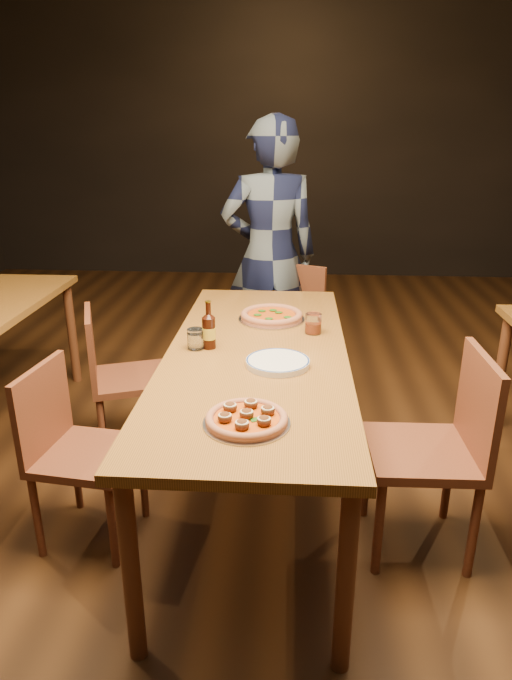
# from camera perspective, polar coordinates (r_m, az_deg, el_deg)

# --- Properties ---
(ground) EXTENTS (9.00, 9.00, 0.00)m
(ground) POSITION_cam_1_polar(r_m,az_deg,el_deg) (2.89, 0.07, -15.06)
(ground) COLOR black
(room_shell) EXTENTS (9.00, 9.00, 9.00)m
(room_shell) POSITION_cam_1_polar(r_m,az_deg,el_deg) (2.36, 0.09, 24.77)
(room_shell) COLOR black
(room_shell) RESTS_ON ground
(table_main) EXTENTS (0.80, 2.00, 0.75)m
(table_main) POSITION_cam_1_polar(r_m,az_deg,el_deg) (2.56, 0.08, -2.58)
(table_main) COLOR brown
(table_main) RESTS_ON ground
(chair_main_nw) EXTENTS (0.43, 0.43, 0.82)m
(chair_main_nw) POSITION_cam_1_polar(r_m,az_deg,el_deg) (2.51, -16.57, -10.84)
(chair_main_nw) COLOR #582A17
(chair_main_nw) RESTS_ON ground
(chair_main_sw) EXTENTS (0.50, 0.50, 0.84)m
(chair_main_sw) POSITION_cam_1_polar(r_m,az_deg,el_deg) (3.14, -12.56, -3.68)
(chair_main_sw) COLOR #582A17
(chair_main_sw) RESTS_ON ground
(chair_main_e) EXTENTS (0.43, 0.43, 0.91)m
(chair_main_e) POSITION_cam_1_polar(r_m,az_deg,el_deg) (2.43, 16.30, -10.61)
(chair_main_e) COLOR #582A17
(chair_main_e) RESTS_ON ground
(chair_end) EXTENTS (0.53, 0.53, 0.87)m
(chair_end) POSITION_cam_1_polar(r_m,az_deg,el_deg) (3.76, 2.89, 1.11)
(chair_end) COLOR #582A17
(chair_end) RESTS_ON ground
(pizza_meatball) EXTENTS (0.30, 0.30, 0.05)m
(pizza_meatball) POSITION_cam_1_polar(r_m,az_deg,el_deg) (1.92, -0.95, -7.88)
(pizza_meatball) COLOR #B7B7BF
(pizza_meatball) RESTS_ON table_main
(pizza_margherita) EXTENTS (0.34, 0.34, 0.05)m
(pizza_margherita) POSITION_cam_1_polar(r_m,az_deg,el_deg) (2.94, 1.58, 2.46)
(pizza_margherita) COLOR #B7B7BF
(pizza_margherita) RESTS_ON table_main
(plate_stack) EXTENTS (0.27, 0.27, 0.03)m
(plate_stack) POSITION_cam_1_polar(r_m,az_deg,el_deg) (2.37, 2.20, -2.28)
(plate_stack) COLOR white
(plate_stack) RESTS_ON table_main
(beer_bottle) EXTENTS (0.06, 0.06, 0.21)m
(beer_bottle) POSITION_cam_1_polar(r_m,az_deg,el_deg) (2.54, -4.75, 0.83)
(beer_bottle) COLOR black
(beer_bottle) RESTS_ON table_main
(water_glass) EXTENTS (0.07, 0.07, 0.09)m
(water_glass) POSITION_cam_1_polar(r_m,az_deg,el_deg) (2.55, -6.09, 0.11)
(water_glass) COLOR white
(water_glass) RESTS_ON table_main
(amber_glass) EXTENTS (0.08, 0.08, 0.10)m
(amber_glass) POSITION_cam_1_polar(r_m,az_deg,el_deg) (2.74, 5.77, 1.65)
(amber_glass) COLOR #A23712
(amber_glass) RESTS_ON table_main
(diner) EXTENTS (0.72, 0.54, 1.77)m
(diner) POSITION_cam_1_polar(r_m,az_deg,el_deg) (3.80, 1.39, 8.38)
(diner) COLOR black
(diner) RESTS_ON ground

